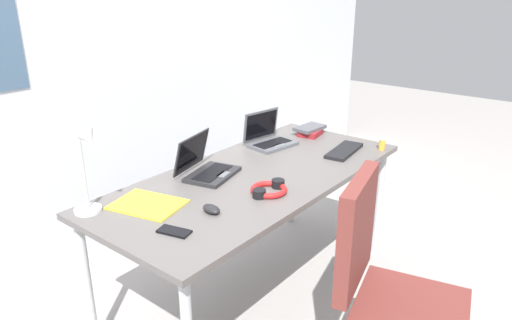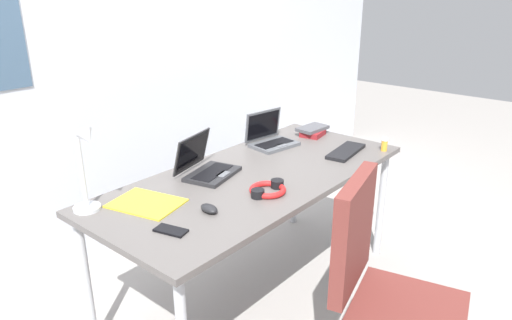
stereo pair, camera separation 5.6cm
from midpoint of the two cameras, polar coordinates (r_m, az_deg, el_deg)
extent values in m
plane|color=gray|center=(2.86, -0.58, -15.56)|extent=(12.00, 12.00, 0.00)
cube|color=silver|center=(3.14, -16.80, 12.71)|extent=(6.00, 0.12, 2.60)
cube|color=#595451|center=(2.50, -0.64, -2.04)|extent=(1.80, 0.80, 0.03)
cylinder|color=#B2B5BA|center=(3.15, 14.07, -5.07)|extent=(0.04, 0.04, 0.71)
cylinder|color=#B2B5BA|center=(2.43, -20.28, -14.08)|extent=(0.04, 0.04, 0.71)
cylinder|color=#B2B5BA|center=(3.45, 3.85, -2.12)|extent=(0.04, 0.04, 0.71)
cylinder|color=silver|center=(2.23, -20.25, -5.65)|extent=(0.12, 0.12, 0.02)
cylinder|color=silver|center=(2.17, -20.83, -1.41)|extent=(0.02, 0.02, 0.34)
cylinder|color=silver|center=(2.08, -20.84, 2.67)|extent=(0.01, 0.08, 0.01)
cone|color=silver|center=(2.04, -20.26, 2.46)|extent=(0.07, 0.09, 0.09)
cube|color=#515459|center=(2.92, 1.46, 1.87)|extent=(0.30, 0.23, 0.02)
cube|color=black|center=(2.91, 1.46, 2.08)|extent=(0.25, 0.14, 0.00)
cube|color=#595B60|center=(2.87, 2.32, 1.79)|extent=(0.08, 0.05, 0.00)
cube|color=#515459|center=(2.96, 0.04, 4.26)|extent=(0.28, 0.07, 0.19)
cube|color=black|center=(2.95, 0.11, 4.25)|extent=(0.25, 0.06, 0.16)
cube|color=#232326|center=(2.48, -5.88, -1.74)|extent=(0.33, 0.26, 0.02)
cube|color=black|center=(2.47, -5.89, -1.49)|extent=(0.27, 0.17, 0.00)
cube|color=#595B60|center=(2.44, -4.60, -1.73)|extent=(0.09, 0.06, 0.00)
cube|color=#232326|center=(2.50, -8.41, 0.95)|extent=(0.29, 0.12, 0.19)
cube|color=black|center=(2.50, -8.30, 0.96)|extent=(0.26, 0.10, 0.16)
cube|color=black|center=(2.85, 10.02, 1.11)|extent=(0.34, 0.16, 0.02)
ellipsoid|color=black|center=(2.10, -6.16, -5.90)|extent=(0.07, 0.10, 0.03)
cube|color=black|center=(1.97, -10.64, -8.46)|extent=(0.10, 0.15, 0.01)
torus|color=red|center=(2.28, 0.86, -3.58)|extent=(0.18, 0.18, 0.03)
cylinder|color=black|center=(2.22, -0.33, -4.07)|extent=(0.06, 0.06, 0.04)
cylinder|color=black|center=(2.33, 1.99, -2.86)|extent=(0.06, 0.06, 0.04)
cylinder|color=gold|center=(2.94, 14.41, 1.81)|extent=(0.04, 0.04, 0.06)
cylinder|color=white|center=(2.92, 14.48, 2.54)|extent=(0.04, 0.04, 0.01)
cube|color=maroon|center=(3.14, 6.04, 3.28)|extent=(0.17, 0.15, 0.03)
cube|color=#4C4C51|center=(3.15, 6.00, 3.87)|extent=(0.22, 0.14, 0.02)
cube|color=gold|center=(2.22, -13.61, -5.23)|extent=(0.30, 0.36, 0.01)
cube|color=brown|center=(2.14, 17.40, -17.07)|extent=(0.53, 0.53, 0.07)
cube|color=brown|center=(2.00, 11.23, -8.50)|extent=(0.42, 0.16, 0.48)
camera|label=1|loc=(0.03, -90.65, -0.24)|focal=33.21mm
camera|label=2|loc=(0.03, 89.35, 0.24)|focal=33.21mm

